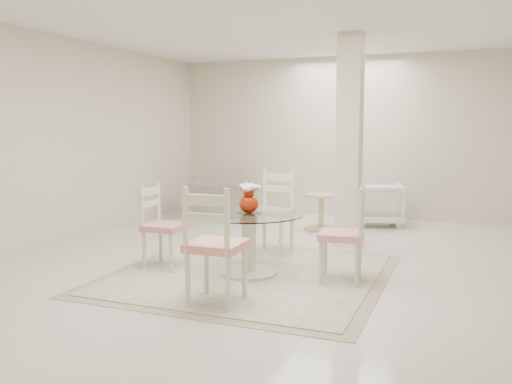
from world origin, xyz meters
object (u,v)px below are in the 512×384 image
at_px(red_vase, 249,198).
at_px(armchair_white, 378,204).
at_px(side_table, 321,213).
at_px(dining_chair_east, 348,228).
at_px(dining_chair_south, 213,237).
at_px(dining_chair_north, 275,205).
at_px(column, 349,141).
at_px(dining_table, 249,244).
at_px(recliner_taupe, 221,199).
at_px(dining_chair_west, 160,219).

bearing_deg(red_vase, armchair_white, 76.96).
bearing_deg(side_table, armchair_white, 46.20).
relative_size(dining_chair_east, dining_chair_south, 0.92).
height_order(dining_chair_north, side_table, dining_chair_north).
height_order(column, dining_table, column).
relative_size(dining_chair_east, side_table, 1.98).
relative_size(red_vase, side_table, 0.58).
distance_m(recliner_taupe, armchair_white, 2.62).
height_order(dining_chair_east, recliner_taupe, dining_chair_east).
bearing_deg(dining_chair_north, side_table, 87.16).
distance_m(column, dining_chair_east, 1.96).
distance_m(dining_chair_west, dining_chair_south, 1.45).
distance_m(dining_chair_north, armchair_white, 2.56).
height_order(dining_table, red_vase, red_vase).
xyz_separation_m(dining_chair_west, side_table, (1.09, 2.74, -0.29)).
distance_m(dining_chair_north, dining_chair_south, 2.05).
bearing_deg(column, side_table, 124.93).
bearing_deg(column, armchair_white, 84.50).
bearing_deg(side_table, recliner_taupe, 164.52).
xyz_separation_m(armchair_white, side_table, (-0.72, -0.75, -0.08)).
relative_size(column, dining_chair_south, 2.34).
bearing_deg(side_table, dining_chair_north, -95.43).
distance_m(dining_chair_south, side_table, 3.70).
bearing_deg(dining_chair_east, dining_table, -92.25).
bearing_deg(dining_chair_north, armchair_white, 72.47).
height_order(dining_table, dining_chair_north, dining_chair_north).
bearing_deg(armchair_white, dining_table, 60.76).
relative_size(red_vase, dining_chair_north, 0.27).
bearing_deg(red_vase, column, 70.90).
xyz_separation_m(red_vase, dining_chair_south, (0.08, -1.02, -0.21)).
relative_size(dining_chair_north, dining_chair_west, 1.10).
height_order(red_vase, dining_chair_west, dining_chair_west).
relative_size(dining_table, dining_chair_south, 0.98).
bearing_deg(armchair_white, column, 68.37).
xyz_separation_m(dining_chair_east, dining_chair_north, (-1.10, 0.93, 0.03)).
bearing_deg(dining_chair_west, recliner_taupe, 14.26).
bearing_deg(armchair_white, dining_chair_north, 53.74).
distance_m(dining_chair_east, dining_chair_south, 1.45).
height_order(dining_chair_north, armchair_white, dining_chair_north).
height_order(dining_chair_east, dining_chair_west, dining_chair_east).
xyz_separation_m(recliner_taupe, side_table, (1.89, -0.52, -0.06)).
bearing_deg(recliner_taupe, dining_table, 100.15).
height_order(dining_chair_north, dining_chair_west, dining_chair_north).
relative_size(dining_chair_west, armchair_white, 1.41).
distance_m(red_vase, side_table, 2.72).
bearing_deg(dining_chair_east, dining_chair_south, -47.30).
xyz_separation_m(dining_chair_west, recliner_taupe, (-0.81, 3.27, -0.23)).
xyz_separation_m(dining_chair_north, recliner_taupe, (-1.74, 2.16, -0.28)).
xyz_separation_m(column, recliner_taupe, (-2.46, 1.34, -1.04)).
xyz_separation_m(dining_chair_south, side_table, (-0.01, 3.68, -0.36)).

